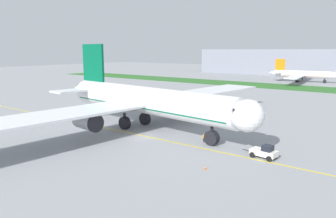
% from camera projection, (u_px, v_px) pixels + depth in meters
% --- Properties ---
extents(ground_plane, '(600.00, 600.00, 0.00)m').
position_uv_depth(ground_plane, '(143.00, 138.00, 64.99)').
color(ground_plane, gray).
rests_on(ground_plane, ground).
extents(apron_taxi_line, '(280.00, 0.36, 0.01)m').
position_uv_depth(apron_taxi_line, '(146.00, 136.00, 65.78)').
color(apron_taxi_line, yellow).
rests_on(apron_taxi_line, ground).
extents(grass_median_strip, '(320.00, 24.00, 0.10)m').
position_uv_depth(grass_median_strip, '(296.00, 88.00, 150.69)').
color(grass_median_strip, '#2D6628').
rests_on(grass_median_strip, ground).
extents(airliner_foreground, '(57.04, 90.66, 18.99)m').
position_uv_depth(airliner_foreground, '(143.00, 101.00, 71.12)').
color(airliner_foreground, white).
rests_on(airliner_foreground, ground).
extents(pushback_tug, '(6.08, 2.97, 2.23)m').
position_uv_depth(pushback_tug, '(265.00, 152.00, 52.59)').
color(pushback_tug, white).
rests_on(pushback_tug, ground).
extents(ground_crew_wingwalker_port, '(0.54, 0.35, 1.61)m').
position_uv_depth(ground_crew_wingwalker_port, '(204.00, 137.00, 61.58)').
color(ground_crew_wingwalker_port, black).
rests_on(ground_crew_wingwalker_port, ground).
extents(traffic_cone_near_nose, '(0.36, 0.36, 0.58)m').
position_uv_depth(traffic_cone_near_nose, '(205.00, 168.00, 47.63)').
color(traffic_cone_near_nose, '#F2590C').
rests_on(traffic_cone_near_nose, ground).
extents(traffic_cone_port_wing, '(0.36, 0.36, 0.58)m').
position_uv_depth(traffic_cone_port_wing, '(32.00, 125.00, 74.59)').
color(traffic_cone_port_wing, '#F2590C').
rests_on(traffic_cone_port_wing, ground).
extents(traffic_cone_starboard_wing, '(0.36, 0.36, 0.58)m').
position_uv_depth(traffic_cone_starboard_wing, '(43.00, 121.00, 78.46)').
color(traffic_cone_starboard_wing, '#F2590C').
rests_on(traffic_cone_starboard_wing, ground).
extents(service_truck_catering_van, '(5.26, 3.70, 2.92)m').
position_uv_depth(service_truck_catering_van, '(251.00, 105.00, 93.91)').
color(service_truck_catering_van, white).
rests_on(service_truck_catering_van, ground).
extents(parked_airliner_far_left, '(36.07, 57.00, 12.49)m').
position_uv_depth(parked_airliner_far_left, '(302.00, 74.00, 176.79)').
color(parked_airliner_far_left, white).
rests_on(parked_airliner_far_left, ground).
extents(terminal_building, '(120.89, 20.00, 18.00)m').
position_uv_depth(terminal_building, '(281.00, 62.00, 230.07)').
color(terminal_building, gray).
rests_on(terminal_building, ground).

